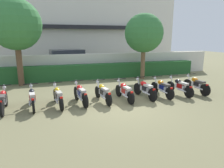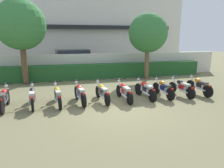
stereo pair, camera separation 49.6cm
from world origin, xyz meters
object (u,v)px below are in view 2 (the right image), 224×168
(motorcycle_in_row_0, at_px, (4,98))
(tree_far_side, at_px, (148,33))
(motorcycle_in_row_1, at_px, (32,96))
(motorcycle_in_row_2, at_px, (58,95))
(motorcycle_in_row_7, at_px, (163,88))
(motorcycle_in_row_6, at_px, (145,89))
(motorcycle_in_row_8, at_px, (181,87))
(motorcycle_in_row_9, at_px, (199,86))
(tree_near_inspector, at_px, (21,25))
(motorcycle_in_row_5, at_px, (124,91))
(motorcycle_in_row_4, at_px, (102,92))
(parked_car, at_px, (75,61))
(motorcycle_in_row_3, at_px, (80,93))

(motorcycle_in_row_0, bearing_deg, tree_far_side, -66.59)
(motorcycle_in_row_0, relative_size, motorcycle_in_row_1, 1.02)
(motorcycle_in_row_2, relative_size, motorcycle_in_row_7, 1.02)
(motorcycle_in_row_0, xyz_separation_m, motorcycle_in_row_6, (6.17, -0.00, -0.01))
(motorcycle_in_row_2, bearing_deg, tree_far_side, -62.67)
(motorcycle_in_row_0, relative_size, motorcycle_in_row_6, 1.01)
(motorcycle_in_row_1, distance_m, motorcycle_in_row_2, 1.03)
(motorcycle_in_row_8, distance_m, motorcycle_in_row_9, 1.04)
(tree_near_inspector, distance_m, motorcycle_in_row_5, 7.51)
(motorcycle_in_row_6, bearing_deg, motorcycle_in_row_7, -98.17)
(tree_far_side, distance_m, motorcycle_in_row_4, 6.46)
(tree_near_inspector, relative_size, motorcycle_in_row_6, 2.71)
(parked_car, distance_m, motorcycle_in_row_8, 10.08)
(tree_far_side, relative_size, motorcycle_in_row_0, 2.37)
(motorcycle_in_row_5, relative_size, motorcycle_in_row_7, 1.02)
(tree_near_inspector, distance_m, motorcycle_in_row_3, 6.27)
(motorcycle_in_row_0, height_order, motorcycle_in_row_5, motorcycle_in_row_0)
(motorcycle_in_row_4, bearing_deg, parked_car, -3.05)
(motorcycle_in_row_3, height_order, motorcycle_in_row_7, motorcycle_in_row_3)
(parked_car, bearing_deg, motorcycle_in_row_9, -64.22)
(tree_near_inspector, relative_size, motorcycle_in_row_3, 2.69)
(motorcycle_in_row_2, height_order, motorcycle_in_row_5, motorcycle_in_row_5)
(parked_car, relative_size, motorcycle_in_row_0, 2.48)
(motorcycle_in_row_0, height_order, motorcycle_in_row_2, motorcycle_in_row_0)
(tree_near_inspector, height_order, motorcycle_in_row_6, tree_near_inspector)
(motorcycle_in_row_0, bearing_deg, motorcycle_in_row_5, -95.32)
(motorcycle_in_row_0, xyz_separation_m, motorcycle_in_row_4, (4.08, 0.02, -0.02))
(motorcycle_in_row_3, height_order, motorcycle_in_row_9, motorcycle_in_row_3)
(tree_near_inspector, height_order, motorcycle_in_row_8, tree_near_inspector)
(tree_far_side, bearing_deg, motorcycle_in_row_8, -89.71)
(parked_car, height_order, motorcycle_in_row_7, parked_car)
(motorcycle_in_row_1, height_order, motorcycle_in_row_7, motorcycle_in_row_7)
(motorcycle_in_row_4, bearing_deg, motorcycle_in_row_0, 82.99)
(motorcycle_in_row_0, xyz_separation_m, motorcycle_in_row_1, (1.07, 0.06, -0.01))
(motorcycle_in_row_0, relative_size, motorcycle_in_row_4, 1.00)
(motorcycle_in_row_4, relative_size, motorcycle_in_row_5, 0.99)
(motorcycle_in_row_3, bearing_deg, motorcycle_in_row_7, -99.17)
(motorcycle_in_row_9, bearing_deg, motorcycle_in_row_4, 86.10)
(motorcycle_in_row_5, distance_m, motorcycle_in_row_6, 1.08)
(tree_far_side, distance_m, motorcycle_in_row_7, 5.17)
(parked_car, xyz_separation_m, motorcycle_in_row_7, (3.71, -8.89, -0.49))
(tree_near_inspector, xyz_separation_m, motorcycle_in_row_7, (7.01, -4.58, -3.14))
(motorcycle_in_row_5, bearing_deg, parked_car, 5.75)
(motorcycle_in_row_0, height_order, motorcycle_in_row_1, motorcycle_in_row_0)
(motorcycle_in_row_5, bearing_deg, tree_near_inspector, 42.11)
(parked_car, height_order, tree_far_side, tree_far_side)
(motorcycle_in_row_4, relative_size, motorcycle_in_row_8, 1.00)
(tree_near_inspector, bearing_deg, motorcycle_in_row_7, -33.17)
(motorcycle_in_row_8, bearing_deg, motorcycle_in_row_1, 81.70)
(motorcycle_in_row_1, distance_m, motorcycle_in_row_9, 8.10)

